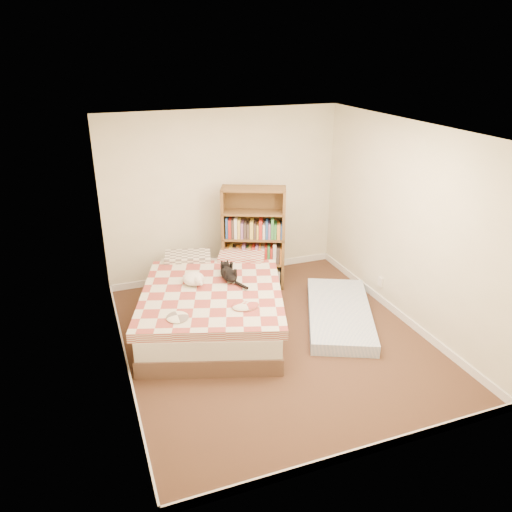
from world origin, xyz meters
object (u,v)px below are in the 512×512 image
object	(u,v)px
bookshelf	(253,250)
floor_mattress	(339,314)
white_dog	(194,279)
bed	(212,303)
black_cat	(228,273)

from	to	relation	value
bookshelf	floor_mattress	world-z (taller)	bookshelf
bookshelf	floor_mattress	xyz separation A→B (m)	(0.71, -1.35, -0.47)
bookshelf	white_dog	bearing A→B (deg)	-120.26
bed	white_dog	distance (m)	0.40
black_cat	white_dog	distance (m)	0.45
floor_mattress	bed	bearing A→B (deg)	-172.85
bookshelf	white_dog	world-z (taller)	bookshelf
floor_mattress	black_cat	world-z (taller)	black_cat
bed	black_cat	size ratio (longest dim) A/B	3.88
bed	black_cat	world-z (taller)	black_cat
floor_mattress	black_cat	xyz separation A→B (m)	(-1.32, 0.58, 0.54)
floor_mattress	white_dog	size ratio (longest dim) A/B	4.48
bookshelf	white_dog	xyz separation A→B (m)	(-1.06, -0.79, 0.07)
black_cat	bookshelf	bearing A→B (deg)	57.58
floor_mattress	bookshelf	bearing A→B (deg)	142.10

